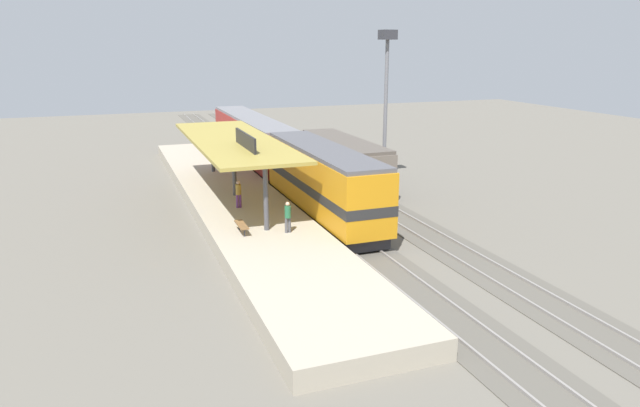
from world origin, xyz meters
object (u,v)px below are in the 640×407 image
(freight_car, at_px, (344,162))
(light_mast, at_px, (387,76))
(platform_bench, at_px, (242,225))
(person_walking, at_px, (238,193))
(locomotive, at_px, (323,182))
(passenger_carriage_single, at_px, (253,140))
(person_waiting, at_px, (288,215))

(freight_car, height_order, light_mast, light_mast)
(platform_bench, xyz_separation_m, freight_car, (10.60, 11.11, 0.63))
(person_walking, bearing_deg, locomotive, -15.52)
(platform_bench, xyz_separation_m, light_mast, (13.80, 10.72, 7.05))
(platform_bench, distance_m, passenger_carriage_single, 22.41)
(locomotive, xyz_separation_m, person_walking, (-5.03, 1.40, -0.56))
(platform_bench, distance_m, light_mast, 18.84)
(freight_car, relative_size, person_waiting, 7.02)
(platform_bench, bearing_deg, passenger_carriage_single, 74.45)
(locomotive, bearing_deg, light_mast, 42.52)
(locomotive, height_order, light_mast, light_mast)
(freight_car, height_order, person_walking, freight_car)
(passenger_carriage_single, height_order, person_waiting, passenger_carriage_single)
(locomotive, xyz_separation_m, light_mast, (7.80, 7.15, 5.99))
(person_waiting, bearing_deg, passenger_carriage_single, 80.73)
(light_mast, bearing_deg, passenger_carriage_single, 125.72)
(passenger_carriage_single, bearing_deg, light_mast, -54.28)
(platform_bench, xyz_separation_m, passenger_carriage_single, (6.00, 21.57, 0.97))
(platform_bench, relative_size, passenger_carriage_single, 0.08)
(light_mast, relative_size, person_walking, 6.84)
(light_mast, height_order, person_waiting, light_mast)
(platform_bench, distance_m, person_walking, 5.08)
(light_mast, bearing_deg, platform_bench, -142.16)
(person_waiting, distance_m, person_walking, 5.92)
(passenger_carriage_single, distance_m, light_mast, 14.68)
(light_mast, bearing_deg, person_waiting, -134.84)
(passenger_carriage_single, distance_m, person_waiting, 22.66)
(platform_bench, relative_size, person_walking, 0.99)
(locomotive, height_order, freight_car, locomotive)
(light_mast, relative_size, person_waiting, 6.84)
(locomotive, xyz_separation_m, person_waiting, (-3.65, -4.36, -0.56))
(light_mast, distance_m, person_waiting, 17.51)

